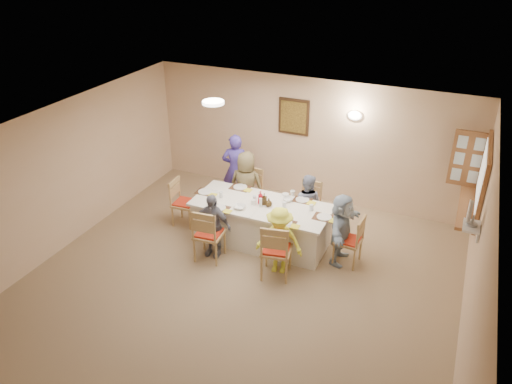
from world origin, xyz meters
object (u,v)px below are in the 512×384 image
at_px(desk_fan, 471,216).
at_px(chair_right_end, 348,240).
at_px(chair_back_right, 308,206).
at_px(diner_back_right, 307,203).
at_px(chair_front_right, 276,249).
at_px(dining_table, 261,223).
at_px(chair_front_left, 209,233).
at_px(condiment_ketchup, 260,198).
at_px(diner_right_end, 341,229).
at_px(diner_front_left, 212,225).
at_px(caregiver, 236,169).
at_px(diner_front_right, 279,241).
at_px(diner_back_left, 246,186).
at_px(chair_back_left, 249,193).
at_px(serving_hatch, 483,180).
at_px(chair_left_end, 185,203).

xyz_separation_m(desk_fan, chair_right_end, (-1.70, 0.48, -1.10)).
bearing_deg(chair_back_right, diner_back_right, -92.82).
xyz_separation_m(chair_front_right, chair_right_end, (0.95, 0.80, -0.05)).
distance_m(dining_table, chair_back_right, 1.00).
relative_size(chair_front_left, condiment_ketchup, 4.05).
xyz_separation_m(dining_table, chair_right_end, (1.55, 0.00, 0.07)).
relative_size(chair_back_right, diner_right_end, 0.71).
bearing_deg(diner_front_left, chair_front_left, -90.16).
height_order(chair_back_right, caregiver, caregiver).
bearing_deg(desk_fan, diner_front_right, -175.62).
distance_m(chair_back_right, diner_front_right, 1.49).
bearing_deg(diner_back_left, diner_front_right, 125.22).
bearing_deg(caregiver, diner_back_right, 145.32).
relative_size(chair_back_left, caregiver, 0.63).
bearing_deg(chair_front_left, serving_hatch, -162.48).
height_order(chair_back_right, chair_right_end, chair_right_end).
xyz_separation_m(chair_left_end, diner_front_left, (0.95, -0.68, 0.12)).
relative_size(diner_front_right, caregiver, 0.79).
xyz_separation_m(dining_table, condiment_ketchup, (-0.02, 0.01, 0.50)).
relative_size(chair_right_end, diner_front_right, 0.77).
xyz_separation_m(diner_back_right, diner_front_left, (-1.20, -1.36, 0.01)).
height_order(chair_back_right, diner_back_left, diner_back_left).
height_order(desk_fan, chair_front_right, desk_fan).
xyz_separation_m(chair_back_right, chair_front_right, (0.00, -1.60, 0.06)).
bearing_deg(chair_back_right, caregiver, 165.20).
relative_size(chair_back_left, chair_right_end, 1.04).
xyz_separation_m(dining_table, diner_right_end, (1.42, 0.00, 0.24)).
bearing_deg(chair_back_left, diner_back_left, -86.51).
height_order(chair_front_right, chair_right_end, chair_front_right).
bearing_deg(chair_front_left, desk_fan, 179.43).
bearing_deg(chair_front_left, chair_right_end, -164.96).
bearing_deg(condiment_ketchup, serving_hatch, 14.29).
xyz_separation_m(caregiver, condiment_ketchup, (1.03, -1.14, 0.15)).
xyz_separation_m(chair_right_end, diner_right_end, (-0.13, 0.00, 0.17)).
bearing_deg(diner_back_right, chair_back_right, -91.10).
bearing_deg(serving_hatch, chair_back_left, -178.94).
bearing_deg(desk_fan, diner_right_end, 165.44).
height_order(dining_table, diner_right_end, diner_right_end).
xyz_separation_m(serving_hatch, caregiver, (-4.41, 0.28, -0.77)).
distance_m(chair_back_left, chair_front_right, 2.00).
bearing_deg(chair_back_right, chair_right_end, -42.92).
xyz_separation_m(serving_hatch, diner_back_right, (-2.76, -0.19, -0.93)).
bearing_deg(diner_front_right, chair_left_end, 154.26).
height_order(chair_back_right, diner_front_right, diner_front_right).
distance_m(chair_back_left, diner_front_right, 1.91).
height_order(serving_hatch, diner_back_right, serving_hatch).
relative_size(dining_table, condiment_ketchup, 9.89).
bearing_deg(chair_front_left, chair_back_right, -132.24).
bearing_deg(chair_back_right, condiment_ketchup, -131.09).
xyz_separation_m(chair_back_left, caregiver, (-0.45, 0.35, 0.27)).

